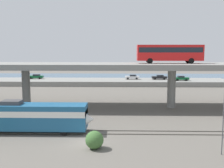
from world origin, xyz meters
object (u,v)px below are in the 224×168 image
(transit_bus_on_overpass, at_px, (170,52))
(parked_car_0, at_px, (181,78))
(parked_car_1, at_px, (132,77))
(parked_car_2, at_px, (159,77))
(parked_car_3, at_px, (36,76))
(train_locomotive, at_px, (37,116))

(transit_bus_on_overpass, relative_size, parked_car_0, 2.75)
(parked_car_1, xyz_separation_m, parked_car_2, (8.60, -0.46, 0.00))
(parked_car_0, height_order, parked_car_2, same)
(parked_car_1, height_order, parked_car_3, same)
(parked_car_3, bearing_deg, train_locomotive, 107.24)
(transit_bus_on_overpass, height_order, parked_car_0, transit_bus_on_overpass)
(train_locomotive, height_order, parked_car_2, train_locomotive)
(parked_car_1, distance_m, parked_car_2, 8.62)
(train_locomotive, bearing_deg, parked_car_0, 58.63)
(parked_car_1, bearing_deg, parked_car_0, 165.99)
(train_locomotive, relative_size, parked_car_2, 3.29)
(transit_bus_on_overpass, distance_m, parked_car_3, 52.08)
(train_locomotive, bearing_deg, parked_car_3, 107.24)
(parked_car_1, height_order, parked_car_2, same)
(parked_car_0, xyz_separation_m, parked_car_3, (-46.10, 4.35, 0.00))
(train_locomotive, height_order, parked_car_1, train_locomotive)
(transit_bus_on_overpass, xyz_separation_m, parked_car_0, (9.68, 32.00, -8.03))
(train_locomotive, xyz_separation_m, parked_car_3, (-16.45, 53.00, 0.05))
(parked_car_3, bearing_deg, parked_car_1, 178.80)
(parked_car_0, bearing_deg, parked_car_2, 152.40)
(train_locomotive, relative_size, parked_car_3, 3.30)
(parked_car_1, xyz_separation_m, parked_car_3, (-31.32, 0.66, 0.00))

